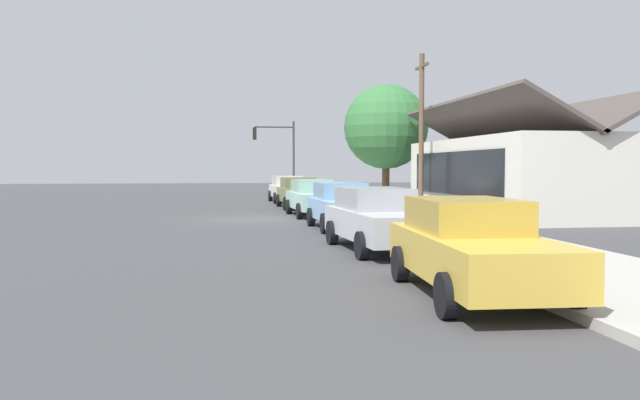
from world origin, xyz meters
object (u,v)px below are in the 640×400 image
utility_pole_wooden (421,129)px  fire_hydrant_red (322,197)px  car_skyblue (342,205)px  traffic_light_main (278,147)px  shade_tree (386,127)px  car_ivory (288,189)px  car_seafoam (313,197)px  car_olive (299,192)px  car_silver (378,218)px  car_mustard (472,246)px

utility_pole_wooden → fire_hydrant_red: size_ratio=10.56×
car_skyblue → traffic_light_main: traffic_light_main is taller
car_skyblue → shade_tree: size_ratio=0.63×
shade_tree → car_ivory: bearing=-112.1°
car_ivory → shade_tree: shade_tree is taller
car_seafoam → utility_pole_wooden: size_ratio=0.64×
car_ivory → fire_hydrant_red: bearing=15.7°
car_seafoam → car_skyblue: same height
car_olive → fire_hydrant_red: bearing=127.3°
car_ivory → fire_hydrant_red: (4.48, 1.41, -0.32)m
car_ivory → traffic_light_main: bearing=-178.1°
shade_tree → car_seafoam: bearing=-32.3°
car_silver → car_skyblue: bearing=175.3°
car_mustard → traffic_light_main: (-32.42, -0.29, 2.67)m
fire_hydrant_red → shade_tree: bearing=118.4°
car_olive → car_mustard: size_ratio=1.02×
car_seafoam → utility_pole_wooden: bearing=106.5°
traffic_light_main → utility_pole_wooden: utility_pole_wooden is taller
car_silver → traffic_light_main: size_ratio=0.94×
car_olive → car_skyblue: bearing=-1.0°
car_silver → shade_tree: (-20.38, 5.62, 3.66)m
car_ivory → car_seafoam: same height
car_skyblue → traffic_light_main: bearing=179.6°
utility_pole_wooden → car_skyblue: bearing=-34.5°
car_silver → car_mustard: bearing=-2.1°
utility_pole_wooden → car_silver: bearing=-22.3°
car_mustard → fire_hydrant_red: car_mustard is taller
car_skyblue → fire_hydrant_red: car_skyblue is taller
car_mustard → car_silver: bearing=-175.4°
car_silver → car_mustard: same height
car_olive → traffic_light_main: bearing=-179.9°
car_seafoam → shade_tree: bearing=145.3°
traffic_light_main → utility_pole_wooden: 14.36m
car_ivory → traffic_light_main: (-3.95, -0.25, 2.68)m
car_ivory → utility_pole_wooden: size_ratio=0.61×
shade_tree → traffic_light_main: size_ratio=1.34×
car_skyblue → fire_hydrant_red: 12.63m
car_ivory → car_silver: bearing=-2.0°
traffic_light_main → car_mustard: bearing=0.5°
car_olive → traffic_light_main: (-9.56, -0.23, 2.67)m
car_skyblue → shade_tree: shade_tree is taller
car_seafoam → car_silver: same height
shade_tree → traffic_light_main: (-6.19, -5.79, -0.99)m
car_mustard → car_olive: bearing=-176.5°
car_mustard → car_ivory: bearing=-176.5°
car_ivory → car_olive: 5.62m
car_silver → utility_pole_wooden: size_ratio=0.65×
car_silver → fire_hydrant_red: car_silver is taller
car_skyblue → car_silver: (5.59, -0.14, 0.00)m
car_skyblue → car_ivory: bearing=178.9°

